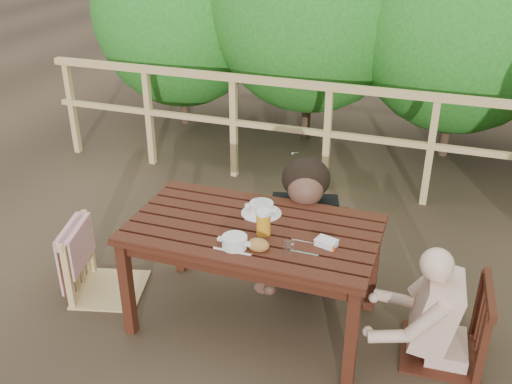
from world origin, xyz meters
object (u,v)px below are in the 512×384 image
(soup_near, at_px, (235,243))
(beer_glass, at_px, (263,223))
(chair_right, at_px, (451,288))
(bread_roll, at_px, (258,245))
(chair_far, at_px, (304,215))
(tumbler, at_px, (289,248))
(diner_right, at_px, (460,273))
(woman, at_px, (306,178))
(soup_far, at_px, (261,209))
(butter_tub, at_px, (326,244))
(chair_left, at_px, (103,232))
(table, at_px, (253,276))

(soup_near, distance_m, beer_glass, 0.22)
(chair_right, distance_m, bread_roll, 1.12)
(soup_near, bearing_deg, chair_far, 80.35)
(chair_far, relative_size, tumbler, 11.26)
(diner_right, distance_m, soup_near, 1.26)
(woman, height_order, diner_right, woman)
(soup_near, height_order, soup_far, soup_far)
(soup_near, height_order, tumbler, soup_near)
(chair_far, xyz_separation_m, chair_right, (1.02, -0.61, 0.03))
(woman, distance_m, butter_tub, 0.83)
(soup_near, bearing_deg, bread_roll, 11.88)
(chair_left, bearing_deg, beer_glass, -106.29)
(chair_far, bearing_deg, butter_tub, -80.73)
(table, distance_m, chair_left, 1.05)
(diner_right, height_order, butter_tub, diner_right)
(butter_tub, bearing_deg, soup_far, 168.58)
(chair_far, bearing_deg, chair_left, -162.54)
(chair_far, relative_size, chair_right, 0.93)
(chair_left, bearing_deg, diner_right, -102.05)
(soup_near, bearing_deg, diner_right, 14.94)
(table, bearing_deg, tumbler, -36.14)
(chair_far, bearing_deg, tumbler, -94.82)
(chair_right, bearing_deg, beer_glass, -85.99)
(chair_right, bearing_deg, tumbler, -75.80)
(diner_right, xyz_separation_m, soup_near, (-1.21, -0.32, 0.14))
(table, height_order, woman, woman)
(chair_right, bearing_deg, chair_left, -90.44)
(bread_roll, xyz_separation_m, butter_tub, (0.35, 0.16, -0.01))
(table, distance_m, bread_roll, 0.45)
(tumbler, relative_size, butter_tub, 0.65)
(soup_far, bearing_deg, woman, 74.94)
(table, xyz_separation_m, chair_far, (0.14, 0.68, 0.10))
(chair_left, xyz_separation_m, butter_tub, (1.49, -0.03, 0.24))
(chair_right, bearing_deg, soup_near, -77.90)
(bread_roll, height_order, tumbler, tumbler)
(chair_far, relative_size, woman, 0.61)
(woman, bearing_deg, butter_tub, 98.73)
(tumbler, bearing_deg, butter_tub, 37.15)
(soup_near, distance_m, bread_roll, 0.13)
(woman, bearing_deg, chair_far, 76.12)
(chair_far, distance_m, butter_tub, 0.86)
(table, relative_size, butter_tub, 12.42)
(table, xyz_separation_m, beer_glass, (0.08, -0.06, 0.43))
(chair_right, bearing_deg, table, -89.62)
(chair_right, height_order, tumbler, chair_right)
(chair_right, distance_m, butter_tub, 0.75)
(table, xyz_separation_m, diner_right, (1.19, 0.07, 0.24))
(chair_far, xyz_separation_m, diner_right, (1.05, -0.61, 0.15))
(chair_left, distance_m, soup_far, 1.08)
(chair_left, relative_size, soup_near, 3.94)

